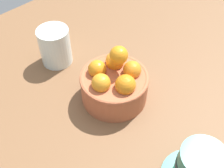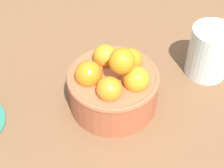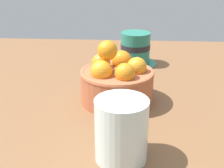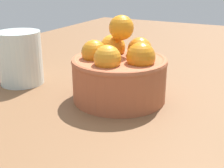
% 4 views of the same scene
% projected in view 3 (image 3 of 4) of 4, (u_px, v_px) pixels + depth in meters
% --- Properties ---
extents(ground_plane, '(1.60, 0.94, 0.04)m').
position_uv_depth(ground_plane, '(117.00, 111.00, 0.61)').
color(ground_plane, brown).
extents(terracotta_bowl, '(0.14, 0.14, 0.12)m').
position_uv_depth(terracotta_bowl, '(117.00, 81.00, 0.59)').
color(terracotta_bowl, '#AD5938').
rests_on(terracotta_bowl, ground_plane).
extents(coffee_cup, '(0.11, 0.11, 0.08)m').
position_uv_depth(coffee_cup, '(135.00, 49.00, 0.80)').
color(coffee_cup, '#2D7965').
rests_on(coffee_cup, ground_plane).
extents(water_glass, '(0.07, 0.07, 0.09)m').
position_uv_depth(water_glass, '(121.00, 130.00, 0.42)').
color(water_glass, silver).
rests_on(water_glass, ground_plane).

